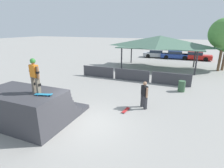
% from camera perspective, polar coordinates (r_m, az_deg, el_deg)
% --- Properties ---
extents(ground_plane, '(160.00, 160.00, 0.00)m').
position_cam_1_polar(ground_plane, '(9.26, -7.89, -12.83)').
color(ground_plane, gray).
extents(quarter_pipe_ramp, '(4.04, 3.99, 1.77)m').
position_cam_1_polar(quarter_pipe_ramp, '(10.02, -25.29, -6.93)').
color(quarter_pipe_ramp, '#38383D').
rests_on(quarter_pipe_ramp, ground).
extents(skater_on_deck, '(0.71, 0.30, 1.65)m').
position_cam_1_polar(skater_on_deck, '(8.70, -24.01, 3.12)').
color(skater_on_deck, '#6B6051').
rests_on(skater_on_deck, quarter_pipe_ramp).
extents(skateboard_on_deck, '(0.83, 0.41, 0.09)m').
position_cam_1_polar(skateboard_on_deck, '(8.49, -21.30, -3.19)').
color(skateboard_on_deck, blue).
rests_on(skateboard_on_deck, quarter_pipe_ramp).
extents(bystander_walking, '(0.54, 0.57, 1.70)m').
position_cam_1_polar(bystander_walking, '(10.69, 10.51, -3.08)').
color(bystander_walking, '#2D2D33').
rests_on(bystander_walking, ground).
extents(skateboard_on_ground, '(0.30, 0.78, 0.09)m').
position_cam_1_polar(skateboard_on_ground, '(10.50, 4.56, -8.47)').
color(skateboard_on_ground, blue).
rests_on(skateboard_on_ground, ground).
extents(barrier_fence, '(10.27, 0.12, 1.05)m').
position_cam_1_polar(barrier_fence, '(16.38, 6.46, 2.91)').
color(barrier_fence, '#3D3D42').
rests_on(barrier_fence, ground).
extents(pavilion_shelter, '(9.55, 4.86, 3.87)m').
position_cam_1_polar(pavilion_shelter, '(21.97, 15.41, 13.15)').
color(pavilion_shelter, '#2D2D33').
rests_on(pavilion_shelter, ground).
extents(trash_bin, '(0.52, 0.52, 0.85)m').
position_cam_1_polar(trash_bin, '(14.48, 21.78, -0.67)').
color(trash_bin, '#385B3D').
rests_on(trash_bin, ground).
extents(parked_car_silver, '(4.52, 2.16, 1.27)m').
position_cam_1_polar(parked_car_silver, '(30.53, 14.34, 9.52)').
color(parked_car_silver, '#A8AAAF').
rests_on(parked_car_silver, ground).
extents(parked_car_blue, '(4.58, 1.98, 1.27)m').
position_cam_1_polar(parked_car_blue, '(30.09, 19.93, 8.90)').
color(parked_car_blue, navy).
rests_on(parked_car_blue, ground).
extents(parked_car_red, '(4.61, 1.91, 1.27)m').
position_cam_1_polar(parked_car_red, '(30.21, 25.60, 8.26)').
color(parked_car_red, red).
rests_on(parked_car_red, ground).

